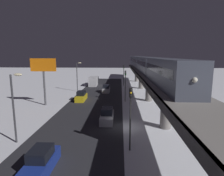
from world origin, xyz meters
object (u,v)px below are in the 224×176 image
(traffic_light_near, at_px, (130,110))
(commercial_billboard, at_px, (43,70))
(box_truck, at_px, (94,81))
(traffic_light_far, at_px, (124,72))
(sedan_yellow, at_px, (81,97))
(sedan_blue, at_px, (41,162))
(sedan_silver_2, at_px, (106,89))
(subway_train, at_px, (142,63))
(sedan_silver_3, at_px, (107,116))
(traffic_light_mid, at_px, (125,82))

(traffic_light_near, bearing_deg, commercial_billboard, -47.84)
(box_truck, distance_m, traffic_light_far, 9.95)
(sedan_yellow, bearing_deg, sedan_blue, 94.13)
(sedan_silver_2, distance_m, traffic_light_near, 30.86)
(sedan_blue, distance_m, sedan_yellow, 25.01)
(subway_train, distance_m, commercial_billboard, 26.82)
(sedan_yellow, distance_m, sedan_silver_3, 14.27)
(traffic_light_mid, xyz_separation_m, commercial_billboard, (15.41, 3.40, 2.63))
(sedan_silver_2, bearing_deg, sedan_silver_3, -85.29)
(traffic_light_near, distance_m, traffic_light_far, 40.85)
(sedan_yellow, bearing_deg, traffic_light_far, -115.34)
(sedan_blue, xyz_separation_m, traffic_light_mid, (-7.50, -24.16, 3.40))
(sedan_silver_3, xyz_separation_m, box_truck, (6.60, -33.16, 0.55))
(sedan_silver_2, bearing_deg, sedan_blue, -94.70)
(subway_train, height_order, sedan_silver_2, subway_train)
(subway_train, relative_size, sedan_yellow, 15.46)
(commercial_billboard, bearing_deg, subway_train, -139.44)
(traffic_light_mid, distance_m, commercial_billboard, 16.00)
(traffic_light_near, bearing_deg, traffic_light_far, -90.00)
(box_truck, height_order, traffic_light_near, traffic_light_near)
(traffic_light_mid, bearing_deg, sedan_silver_3, 76.38)
(sedan_silver_3, relative_size, box_truck, 0.65)
(traffic_light_far, bearing_deg, sedan_silver_3, 84.88)
(sedan_silver_2, relative_size, traffic_light_near, 0.67)
(traffic_light_near, relative_size, commercial_billboard, 0.72)
(traffic_light_far, bearing_deg, sedan_yellow, 64.66)
(sedan_silver_3, distance_m, traffic_light_far, 32.70)
(sedan_silver_2, distance_m, traffic_light_mid, 11.47)
(sedan_blue, height_order, traffic_light_far, traffic_light_far)
(subway_train, bearing_deg, sedan_silver_3, 73.19)
(sedan_silver_2, relative_size, sedan_silver_3, 0.90)
(traffic_light_mid, bearing_deg, traffic_light_near, 90.00)
(subway_train, relative_size, sedan_silver_3, 15.47)
(sedan_blue, xyz_separation_m, traffic_light_far, (-7.50, -44.58, 3.40))
(sedan_blue, bearing_deg, traffic_light_far, -99.55)
(sedan_silver_2, xyz_separation_m, commercial_billboard, (10.71, 13.29, 6.03))
(sedan_blue, height_order, box_truck, box_truck)
(sedan_silver_3, bearing_deg, commercial_billboard, 145.59)
(traffic_light_near, distance_m, traffic_light_mid, 20.42)
(sedan_yellow, relative_size, commercial_billboard, 0.54)
(subway_train, height_order, sedan_blue, subway_train)
(traffic_light_near, bearing_deg, sedan_blue, 26.48)
(commercial_billboard, bearing_deg, traffic_light_near, 132.16)
(sedan_silver_3, bearing_deg, sedan_yellow, 116.64)
(sedan_silver_2, bearing_deg, subway_train, 23.20)
(sedan_silver_3, xyz_separation_m, traffic_light_far, (-2.90, -32.39, 3.40))
(subway_train, height_order, commercial_billboard, subway_train)
(subway_train, bearing_deg, sedan_yellow, 42.89)
(subway_train, distance_m, sedan_yellow, 20.56)
(sedan_silver_2, bearing_deg, sedan_yellow, -116.81)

